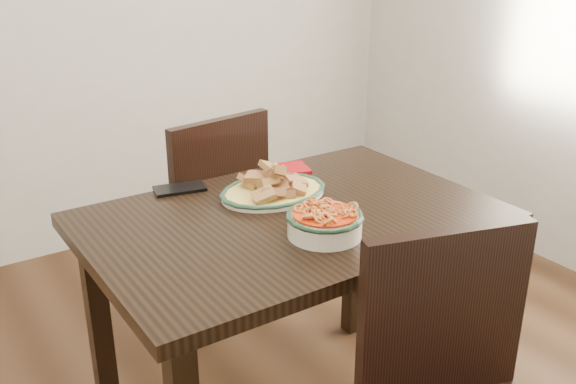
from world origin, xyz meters
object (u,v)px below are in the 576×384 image
chair_far (206,212)px  smartphone (180,189)px  noodle_bowl (325,221)px  dining_table (292,246)px  fish_plate (273,182)px

chair_far → smartphone: bearing=44.3°
noodle_bowl → smartphone: 0.55m
dining_table → noodle_bowl: noodle_bowl is taller
fish_plate → smartphone: size_ratio=2.14×
dining_table → chair_far: (0.05, 0.67, -0.15)m
noodle_bowl → fish_plate: bearing=83.0°
dining_table → noodle_bowl: (-0.01, -0.17, 0.15)m
chair_far → noodle_bowl: bearing=77.1°
noodle_bowl → dining_table: bearing=87.3°
dining_table → fish_plate: 0.21m
noodle_bowl → smartphone: size_ratio=1.33×
dining_table → fish_plate: (0.03, 0.15, 0.15)m
fish_plate → chair_far: bearing=87.7°
chair_far → smartphone: 0.48m
fish_plate → smartphone: 0.30m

